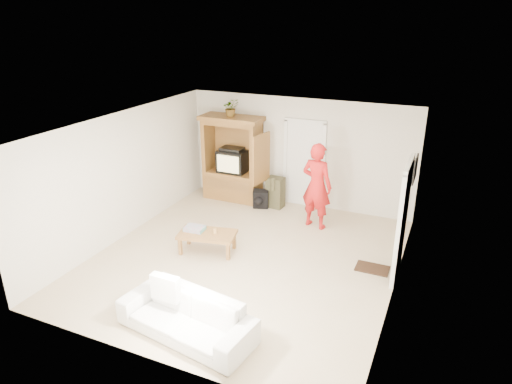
% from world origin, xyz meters
% --- Properties ---
extents(floor, '(6.00, 6.00, 0.00)m').
position_xyz_m(floor, '(0.00, 0.00, 0.00)').
color(floor, tan).
rests_on(floor, ground).
extents(ceiling, '(6.00, 6.00, 0.00)m').
position_xyz_m(ceiling, '(0.00, 0.00, 2.60)').
color(ceiling, white).
rests_on(ceiling, floor).
extents(wall_back, '(5.50, 0.00, 5.50)m').
position_xyz_m(wall_back, '(0.00, 3.00, 1.30)').
color(wall_back, silver).
rests_on(wall_back, floor).
extents(wall_front, '(5.50, 0.00, 5.50)m').
position_xyz_m(wall_front, '(0.00, -3.00, 1.30)').
color(wall_front, silver).
rests_on(wall_front, floor).
extents(wall_left, '(0.00, 6.00, 6.00)m').
position_xyz_m(wall_left, '(-2.75, 0.00, 1.30)').
color(wall_left, silver).
rests_on(wall_left, floor).
extents(wall_right, '(0.00, 6.00, 6.00)m').
position_xyz_m(wall_right, '(2.75, 0.00, 1.30)').
color(wall_right, silver).
rests_on(wall_right, floor).
extents(armoire, '(1.82, 1.14, 2.10)m').
position_xyz_m(armoire, '(-1.58, 2.66, 0.91)').
color(armoire, '#93602D').
rests_on(armoire, floor).
extents(door_back, '(0.85, 0.05, 2.04)m').
position_xyz_m(door_back, '(0.15, 2.97, 1.02)').
color(door_back, white).
rests_on(door_back, floor).
extents(doorway_right, '(0.05, 0.90, 2.04)m').
position_xyz_m(doorway_right, '(2.73, 0.60, 1.02)').
color(doorway_right, black).
rests_on(doorway_right, floor).
extents(framed_picture, '(0.03, 0.60, 0.48)m').
position_xyz_m(framed_picture, '(2.73, 1.90, 1.60)').
color(framed_picture, black).
rests_on(framed_picture, wall_right).
extents(doormat, '(0.60, 0.40, 0.02)m').
position_xyz_m(doormat, '(2.30, 0.60, 0.01)').
color(doormat, '#382316').
rests_on(doormat, floor).
extents(plant, '(0.51, 0.50, 0.42)m').
position_xyz_m(plant, '(-1.60, 2.63, 2.31)').
color(plant, '#4C7238').
rests_on(plant, armoire).
extents(man, '(0.77, 0.59, 1.90)m').
position_xyz_m(man, '(0.79, 1.92, 0.95)').
color(man, red).
rests_on(man, floor).
extents(sofa, '(2.17, 1.12, 0.61)m').
position_xyz_m(sofa, '(0.15, -2.35, 0.30)').
color(sofa, silver).
rests_on(sofa, floor).
extents(coffee_table, '(1.20, 0.82, 0.41)m').
position_xyz_m(coffee_table, '(-0.80, -0.06, 0.36)').
color(coffee_table, brown).
rests_on(coffee_table, floor).
extents(towel, '(0.40, 0.31, 0.08)m').
position_xyz_m(towel, '(-1.08, -0.06, 0.45)').
color(towel, '#E64C80').
rests_on(towel, coffee_table).
extents(candle, '(0.08, 0.08, 0.10)m').
position_xyz_m(candle, '(-0.65, -0.01, 0.46)').
color(candle, tan).
rests_on(candle, coffee_table).
extents(backpack_black, '(0.41, 0.32, 0.45)m').
position_xyz_m(backpack_black, '(-0.70, 2.35, 0.22)').
color(backpack_black, black).
rests_on(backpack_black, floor).
extents(backpack_olive, '(0.43, 0.34, 0.76)m').
position_xyz_m(backpack_olive, '(-0.41, 2.55, 0.38)').
color(backpack_olive, '#47442B').
rests_on(backpack_olive, floor).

